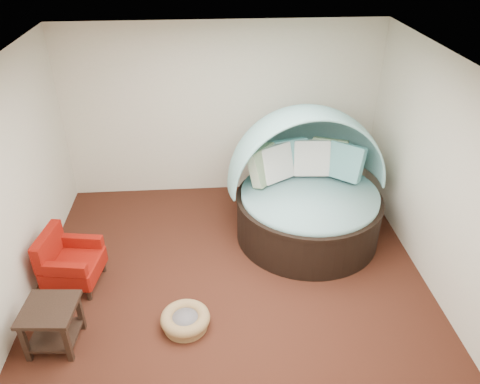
{
  "coord_description": "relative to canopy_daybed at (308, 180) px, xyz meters",
  "views": [
    {
      "loc": [
        -0.25,
        -4.52,
        4.13
      ],
      "look_at": [
        0.14,
        0.6,
        1.04
      ],
      "focal_mm": 35.0,
      "sensor_mm": 36.0,
      "label": 1
    }
  ],
  "objects": [
    {
      "name": "ceiling",
      "position": [
        -1.14,
        -1.13,
        1.92
      ],
      "size": [
        5.0,
        5.0,
        0.0
      ],
      "primitive_type": "plane",
      "rotation": [
        3.14,
        0.0,
        0.0
      ],
      "color": "white",
      "rests_on": "wall_back"
    },
    {
      "name": "pet_basket",
      "position": [
        -1.73,
        -1.78,
        -0.77
      ],
      "size": [
        0.73,
        0.73,
        0.2
      ],
      "rotation": [
        0.0,
        0.0,
        0.34
      ],
      "color": "olive",
      "rests_on": "floor"
    },
    {
      "name": "wall_front",
      "position": [
        -1.14,
        -3.63,
        0.52
      ],
      "size": [
        5.0,
        0.0,
        5.0
      ],
      "primitive_type": "plane",
      "rotation": [
        -1.57,
        0.0,
        0.0
      ],
      "color": "beige",
      "rests_on": "floor"
    },
    {
      "name": "wall_left",
      "position": [
        -3.64,
        -1.13,
        0.52
      ],
      "size": [
        0.0,
        5.0,
        5.0
      ],
      "primitive_type": "plane",
      "rotation": [
        1.57,
        0.0,
        1.57
      ],
      "color": "beige",
      "rests_on": "floor"
    },
    {
      "name": "floor",
      "position": [
        -1.14,
        -1.13,
        -0.88
      ],
      "size": [
        5.0,
        5.0,
        0.0
      ],
      "primitive_type": "plane",
      "color": "#411C12",
      "rests_on": "ground"
    },
    {
      "name": "side_table",
      "position": [
        -3.14,
        -1.91,
        -0.53
      ],
      "size": [
        0.6,
        0.6,
        0.54
      ],
      "rotation": [
        0.0,
        0.0,
        -0.08
      ],
      "color": "black",
      "rests_on": "floor"
    },
    {
      "name": "canopy_daybed",
      "position": [
        0.0,
        0.0,
        0.0
      ],
      "size": [
        2.34,
        2.23,
        1.89
      ],
      "rotation": [
        0.0,
        0.0,
        0.09
      ],
      "color": "black",
      "rests_on": "floor"
    },
    {
      "name": "wall_back",
      "position": [
        -1.14,
        1.37,
        0.52
      ],
      "size": [
        5.0,
        0.0,
        5.0
      ],
      "primitive_type": "plane",
      "rotation": [
        1.57,
        0.0,
        0.0
      ],
      "color": "beige",
      "rests_on": "floor"
    },
    {
      "name": "wall_right",
      "position": [
        1.36,
        -1.13,
        0.52
      ],
      "size": [
        0.0,
        5.0,
        5.0
      ],
      "primitive_type": "plane",
      "rotation": [
        1.57,
        0.0,
        -1.57
      ],
      "color": "beige",
      "rests_on": "floor"
    },
    {
      "name": "red_armchair",
      "position": [
        -3.19,
        -0.93,
        -0.52
      ],
      "size": [
        0.76,
        0.76,
        0.78
      ],
      "rotation": [
        0.0,
        0.0,
        -0.16
      ],
      "color": "black",
      "rests_on": "floor"
    }
  ]
}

